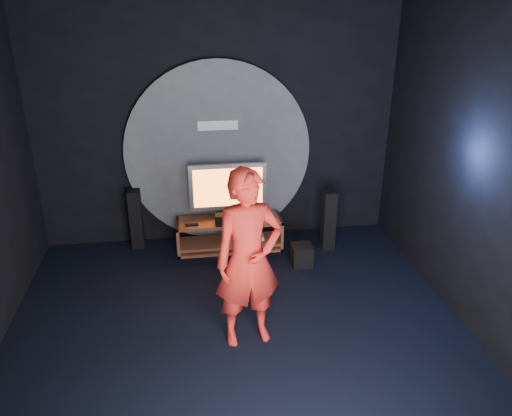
{
  "coord_description": "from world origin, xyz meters",
  "views": [
    {
      "loc": [
        -0.44,
        -4.29,
        3.42
      ],
      "look_at": [
        0.33,
        1.05,
        1.05
      ],
      "focal_mm": 35.0,
      "sensor_mm": 36.0,
      "label": 1
    }
  ],
  "objects": [
    {
      "name": "floor",
      "position": [
        0.0,
        0.0,
        0.0
      ],
      "size": [
        5.0,
        5.0,
        0.0
      ],
      "primitive_type": "plane",
      "color": "black",
      "rests_on": "ground"
    },
    {
      "name": "back_wall",
      "position": [
        0.0,
        2.5,
        1.75
      ],
      "size": [
        5.0,
        0.04,
        3.5
      ],
      "primitive_type": "cube",
      "color": "black",
      "rests_on": "ground"
    },
    {
      "name": "front_wall",
      "position": [
        0.0,
        -2.5,
        1.75
      ],
      "size": [
        5.0,
        0.04,
        3.5
      ],
      "primitive_type": "cube",
      "color": "black",
      "rests_on": "ground"
    },
    {
      "name": "right_wall",
      "position": [
        2.5,
        0.0,
        1.75
      ],
      "size": [
        0.04,
        5.0,
        3.5
      ],
      "primitive_type": "cube",
      "color": "black",
      "rests_on": "ground"
    },
    {
      "name": "wall_disc_panel",
      "position": [
        0.0,
        2.44,
        1.3
      ],
      "size": [
        2.6,
        0.11,
        2.6
      ],
      "color": "#515156",
      "rests_on": "ground"
    },
    {
      "name": "media_console",
      "position": [
        0.1,
        2.05,
        0.19
      ],
      "size": [
        1.49,
        0.45,
        0.45
      ],
      "color": "#9E5130",
      "rests_on": "ground"
    },
    {
      "name": "tv",
      "position": [
        0.1,
        2.12,
        0.89
      ],
      "size": [
        1.07,
        0.22,
        0.8
      ],
      "color": "#B1B1B8",
      "rests_on": "media_console"
    },
    {
      "name": "center_speaker",
      "position": [
        0.1,
        1.9,
        0.53
      ],
      "size": [
        0.4,
        0.15,
        0.15
      ],
      "primitive_type": "cube",
      "color": "black",
      "rests_on": "media_console"
    },
    {
      "name": "remote",
      "position": [
        -0.43,
        1.93,
        0.46
      ],
      "size": [
        0.18,
        0.05,
        0.02
      ],
      "primitive_type": "cube",
      "color": "black",
      "rests_on": "media_console"
    },
    {
      "name": "tower_speaker_left",
      "position": [
        -1.21,
        2.29,
        0.43
      ],
      "size": [
        0.17,
        0.19,
        0.87
      ],
      "primitive_type": "cube",
      "color": "black",
      "rests_on": "ground"
    },
    {
      "name": "tower_speaker_right",
      "position": [
        1.49,
        1.87,
        0.43
      ],
      "size": [
        0.17,
        0.19,
        0.87
      ],
      "primitive_type": "cube",
      "color": "black",
      "rests_on": "ground"
    },
    {
      "name": "subwoofer",
      "position": [
        1.01,
        1.43,
        0.15
      ],
      "size": [
        0.27,
        0.27,
        0.3
      ],
      "primitive_type": "cube",
      "color": "black",
      "rests_on": "ground"
    },
    {
      "name": "player",
      "position": [
        0.11,
        0.02,
        0.95
      ],
      "size": [
        0.76,
        0.56,
        1.9
      ],
      "primitive_type": "imported",
      "rotation": [
        0.0,
        0.0,
        0.16
      ],
      "color": "red",
      "rests_on": "ground"
    }
  ]
}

